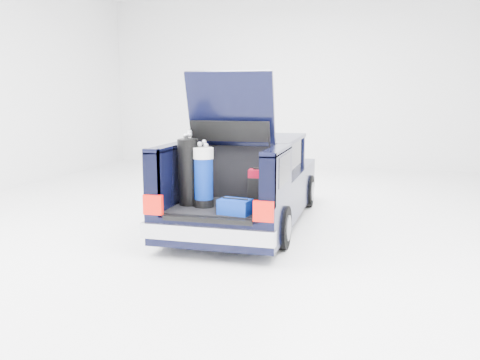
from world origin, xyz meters
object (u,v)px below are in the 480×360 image
(car, at_px, (249,182))
(blue_duffel, at_px, (235,207))
(red_suitcase, at_px, (260,187))
(black_golf_bag, at_px, (189,172))
(blue_golf_bag, at_px, (204,177))

(car, distance_m, blue_duffel, 2.03)
(red_suitcase, xyz_separation_m, blue_duffel, (-0.20, -0.62, -0.15))
(red_suitcase, relative_size, black_golf_bag, 0.51)
(car, xyz_separation_m, red_suitcase, (0.50, -1.39, 0.18))
(black_golf_bag, relative_size, blue_golf_bag, 1.12)
(red_suitcase, height_order, blue_duffel, red_suitcase)
(car, bearing_deg, black_golf_bag, -106.34)
(blue_golf_bag, relative_size, blue_duffel, 2.07)
(red_suitcase, height_order, blue_golf_bag, blue_golf_bag)
(red_suitcase, distance_m, black_golf_bag, 1.03)
(car, xyz_separation_m, blue_duffel, (0.30, -2.01, 0.03))
(blue_golf_bag, bearing_deg, blue_duffel, -7.57)
(blue_golf_bag, xyz_separation_m, blue_duffel, (0.54, -0.32, -0.32))
(blue_duffel, bearing_deg, black_golf_bag, 163.58)
(blue_duffel, bearing_deg, blue_golf_bag, 158.57)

